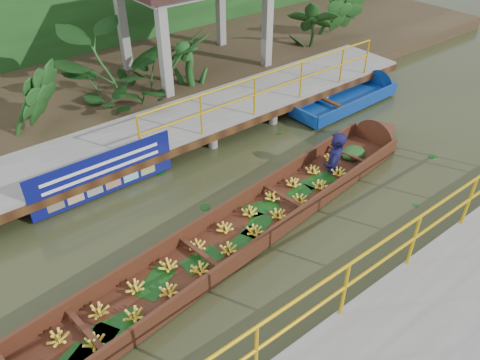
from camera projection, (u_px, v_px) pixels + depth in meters
ground at (250, 218)px, 9.51m from camera, size 80.00×80.00×0.00m
land_strip at (94, 86)px, 14.17m from camera, size 30.00×8.00×0.45m
far_dock at (162, 131)px, 11.43m from camera, size 16.00×2.06×1.66m
near_dock at (473, 316)px, 7.16m from camera, size 18.00×2.40×1.73m
foliage_backdrop at (51, 7)px, 14.72m from camera, size 30.00×0.80×4.00m
vendor_boat at (258, 215)px, 9.19m from camera, size 11.43×2.52×2.39m
moored_blue_boat at (366, 92)px, 13.95m from camera, size 4.07×1.20×0.96m
blue_banner at (104, 174)px, 9.79m from camera, size 3.19×0.04×1.00m
tropical_plants at (182, 56)px, 13.01m from camera, size 14.49×1.49×1.86m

